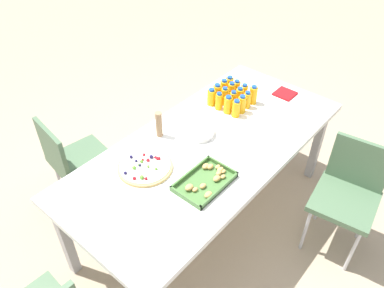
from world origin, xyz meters
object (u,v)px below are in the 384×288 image
juice_bottle_3 (211,97)px  juice_bottle_5 (231,92)px  juice_bottle_7 (219,101)px  juice_bottle_10 (233,100)px  chair_far_left (349,190)px  plate_stack (200,132)px  juice_bottle_9 (239,96)px  juice_bottle_12 (253,95)px  party_table (208,152)px  snack_tray (206,181)px  juice_bottle_4 (236,89)px  chair_near_right (73,159)px  fruit_pizza (145,167)px  juice_bottle_2 (217,93)px  juice_bottle_8 (244,92)px  juice_bottle_11 (228,105)px  juice_bottle_13 (247,100)px  cardboard_tube (159,124)px  juice_bottle_0 (229,85)px  juice_bottle_14 (242,104)px  juice_bottle_15 (236,109)px  juice_bottle_1 (224,89)px  juice_bottle_6 (225,96)px  napkin_stack (285,94)px

juice_bottle_3 → juice_bottle_5: 0.17m
juice_bottle_7 → juice_bottle_10: (-0.08, 0.07, 0.00)m
chair_far_left → plate_stack: bearing=16.2°
juice_bottle_9 → juice_bottle_12: size_ratio=0.92×
juice_bottle_10 → party_table: bearing=16.8°
juice_bottle_9 → juice_bottle_7: bearing=-25.3°
snack_tray → juice_bottle_4: bearing=-154.8°
chair_near_right → fruit_pizza: bearing=18.1°
juice_bottle_2 → juice_bottle_8: size_ratio=1.09×
chair_near_right → juice_bottle_11: size_ratio=5.95×
juice_bottle_8 → juice_bottle_12: juice_bottle_12 is taller
juice_bottle_7 → juice_bottle_13: bearing=136.2°
juice_bottle_12 → juice_bottle_13: (0.08, -0.00, -0.01)m
chair_near_right → juice_bottle_9: (-1.08, 0.68, 0.30)m
juice_bottle_5 → cardboard_tube: size_ratio=0.80×
juice_bottle_3 → juice_bottle_12: bearing=134.2°
juice_bottle_0 → juice_bottle_8: size_ratio=1.04×
juice_bottle_14 → plate_stack: (0.40, -0.06, -0.05)m
chair_far_left → plate_stack: 1.06m
chair_near_right → party_table: bearing=41.6°
juice_bottle_7 → juice_bottle_13: (-0.15, 0.15, -0.00)m
chair_far_left → juice_bottle_15: 0.94m
juice_bottle_0 → juice_bottle_13: size_ratio=1.04×
juice_bottle_4 → juice_bottle_15: 0.27m
party_table → juice_bottle_11: bearing=-161.3°
juice_bottle_1 → juice_bottle_6: juice_bottle_1 is taller
party_table → chair_far_left: 0.97m
chair_far_left → juice_bottle_9: 1.01m
juice_bottle_8 → napkin_stack: size_ratio=0.90×
juice_bottle_0 → fruit_pizza: 1.04m
juice_bottle_6 → napkin_stack: juice_bottle_6 is taller
juice_bottle_1 → juice_bottle_3: juice_bottle_1 is taller
chair_near_right → juice_bottle_9: juice_bottle_9 is taller
juice_bottle_2 → juice_bottle_3: (0.07, -0.00, -0.01)m
juice_bottle_5 → juice_bottle_6: 0.08m
juice_bottle_5 → juice_bottle_1: bearing=-86.6°
juice_bottle_0 → juice_bottle_15: juice_bottle_0 is taller
juice_bottle_6 → fruit_pizza: 0.88m
juice_bottle_8 → juice_bottle_15: bearing=20.6°
juice_bottle_13 → plate_stack: juice_bottle_13 is taller
juice_bottle_12 → juice_bottle_3: bearing=-45.8°
juice_bottle_10 → juice_bottle_11: bearing=6.3°
juice_bottle_9 → snack_tray: bearing=22.6°
juice_bottle_8 → juice_bottle_13: same height
juice_bottle_9 → juice_bottle_10: juice_bottle_10 is taller
juice_bottle_4 → napkin_stack: 0.39m
juice_bottle_14 → fruit_pizza: (0.88, -0.10, -0.05)m
party_table → juice_bottle_14: (-0.45, -0.05, 0.13)m
party_table → snack_tray: 0.35m
juice_bottle_8 → juice_bottle_15: juice_bottle_15 is taller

